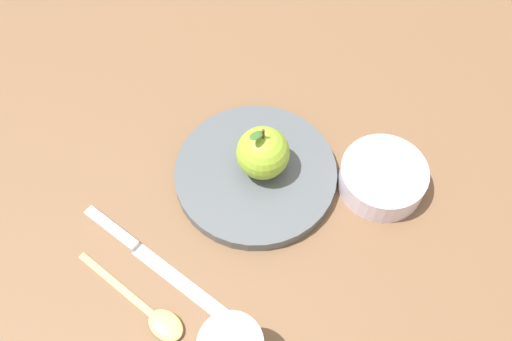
{
  "coord_description": "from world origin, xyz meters",
  "views": [
    {
      "loc": [
        0.14,
        0.36,
        0.69
      ],
      "look_at": [
        -0.05,
        0.0,
        0.02
      ],
      "focal_mm": 39.83,
      "sensor_mm": 36.0,
      "label": 1
    }
  ],
  "objects_px": {
    "apple": "(263,153)",
    "knife": "(140,250)",
    "side_bowl": "(383,176)",
    "spoon": "(154,316)",
    "dinner_plate": "(256,174)"
  },
  "relations": [
    {
      "from": "dinner_plate",
      "to": "knife",
      "type": "relative_size",
      "value": 1.02
    },
    {
      "from": "side_bowl",
      "to": "spoon",
      "type": "height_order",
      "value": "side_bowl"
    },
    {
      "from": "side_bowl",
      "to": "dinner_plate",
      "type": "bearing_deg",
      "value": -32.67
    },
    {
      "from": "side_bowl",
      "to": "knife",
      "type": "xyz_separation_m",
      "value": [
        0.33,
        -0.07,
        -0.02
      ]
    },
    {
      "from": "dinner_plate",
      "to": "knife",
      "type": "bearing_deg",
      "value": 7.75
    },
    {
      "from": "apple",
      "to": "side_bowl",
      "type": "height_order",
      "value": "apple"
    },
    {
      "from": "side_bowl",
      "to": "spoon",
      "type": "relative_size",
      "value": 0.7
    },
    {
      "from": "dinner_plate",
      "to": "apple",
      "type": "bearing_deg",
      "value": -177.99
    },
    {
      "from": "dinner_plate",
      "to": "apple",
      "type": "relative_size",
      "value": 2.53
    },
    {
      "from": "apple",
      "to": "knife",
      "type": "height_order",
      "value": "apple"
    },
    {
      "from": "apple",
      "to": "spoon",
      "type": "height_order",
      "value": "apple"
    },
    {
      "from": "knife",
      "to": "spoon",
      "type": "bearing_deg",
      "value": 78.25
    },
    {
      "from": "spoon",
      "to": "dinner_plate",
      "type": "bearing_deg",
      "value": -150.95
    },
    {
      "from": "dinner_plate",
      "to": "knife",
      "type": "distance_m",
      "value": 0.19
    },
    {
      "from": "side_bowl",
      "to": "spoon",
      "type": "distance_m",
      "value": 0.35
    }
  ]
}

